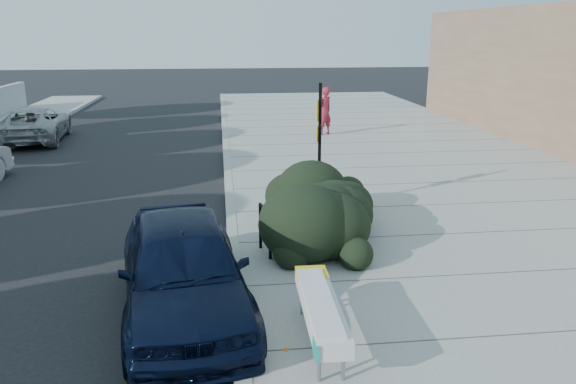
% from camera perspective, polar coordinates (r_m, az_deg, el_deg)
% --- Properties ---
extents(ground, '(120.00, 120.00, 0.00)m').
position_cam_1_polar(ground, '(9.51, -5.27, -10.37)').
color(ground, black).
rests_on(ground, ground).
extents(sidewalk_near, '(11.20, 50.00, 0.15)m').
position_cam_1_polar(sidewalk_near, '(15.27, 15.56, -0.32)').
color(sidewalk_near, gray).
rests_on(sidewalk_near, ground).
extents(curb_near, '(0.22, 50.00, 0.17)m').
position_cam_1_polar(curb_near, '(14.14, -5.93, -1.06)').
color(curb_near, '#9E9E99').
rests_on(curb_near, ground).
extents(bench, '(0.51, 2.23, 0.67)m').
position_cam_1_polar(bench, '(7.61, 3.33, -11.68)').
color(bench, gray).
rests_on(bench, sidewalk_near).
extents(bike_rack, '(0.20, 0.62, 0.93)m').
position_cam_1_polar(bike_rack, '(10.55, -2.35, -3.42)').
color(bike_rack, black).
rests_on(bike_rack, sidewalk_near).
extents(sign_post, '(0.15, 0.33, 2.96)m').
position_cam_1_polar(sign_post, '(12.95, 3.17, 5.30)').
color(sign_post, black).
rests_on(sign_post, sidewalk_near).
extents(hedge, '(2.28, 4.21, 1.54)m').
position_cam_1_polar(hedge, '(11.70, 3.82, -0.40)').
color(hedge, black).
rests_on(hedge, sidewalk_near).
extents(sedan_navy, '(2.43, 4.76, 1.55)m').
position_cam_1_polar(sedan_navy, '(8.70, -10.59, -7.55)').
color(sedan_navy, black).
rests_on(sedan_navy, ground).
extents(suv_silver, '(2.68, 5.03, 1.35)m').
position_cam_1_polar(suv_silver, '(24.54, -24.37, 6.29)').
color(suv_silver, '#989A9D').
rests_on(suv_silver, ground).
extents(pedestrian, '(0.84, 0.77, 1.92)m').
position_cam_1_polar(pedestrian, '(22.99, 3.73, 8.21)').
color(pedestrian, maroon).
rests_on(pedestrian, sidewalk_near).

